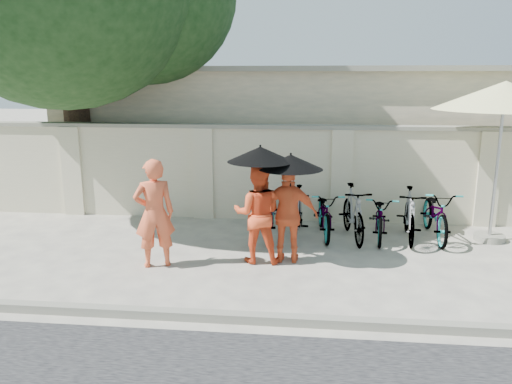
# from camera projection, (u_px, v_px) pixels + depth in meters

# --- Properties ---
(ground) EXTENTS (80.00, 80.00, 0.00)m
(ground) POSITION_uv_depth(u_px,v_px,m) (226.00, 271.00, 8.10)
(ground) COLOR #BAB39D
(kerb) EXTENTS (40.00, 0.16, 0.12)m
(kerb) POSITION_uv_depth(u_px,v_px,m) (205.00, 316.00, 6.44)
(kerb) COLOR gray
(kerb) RESTS_ON ground
(compound_wall) EXTENTS (20.00, 0.30, 2.00)m
(compound_wall) POSITION_uv_depth(u_px,v_px,m) (295.00, 174.00, 10.88)
(compound_wall) COLOR beige
(compound_wall) RESTS_ON ground
(building_behind) EXTENTS (14.00, 6.00, 3.20)m
(building_behind) POSITION_uv_depth(u_px,v_px,m) (334.00, 130.00, 14.32)
(building_behind) COLOR beige
(building_behind) RESTS_ON ground
(monk_left) EXTENTS (0.78, 0.66, 1.81)m
(monk_left) POSITION_uv_depth(u_px,v_px,m) (154.00, 213.00, 8.13)
(monk_left) COLOR #E45C35
(monk_left) RESTS_ON ground
(monk_center) EXTENTS (0.83, 0.65, 1.68)m
(monk_center) POSITION_uv_depth(u_px,v_px,m) (258.00, 214.00, 8.35)
(monk_center) COLOR #E44A21
(monk_center) RESTS_ON ground
(parasol_center) EXTENTS (1.08, 1.08, 1.03)m
(parasol_center) POSITION_uv_depth(u_px,v_px,m) (260.00, 154.00, 8.04)
(parasol_center) COLOR black
(parasol_center) RESTS_ON ground
(monk_right) EXTENTS (0.97, 0.42, 1.65)m
(monk_right) POSITION_uv_depth(u_px,v_px,m) (289.00, 215.00, 8.34)
(monk_right) COLOR #E65B2C
(monk_right) RESTS_ON ground
(parasol_right) EXTENTS (1.05, 1.05, 0.92)m
(parasol_right) POSITION_uv_depth(u_px,v_px,m) (291.00, 162.00, 8.05)
(parasol_right) COLOR black
(parasol_right) RESTS_ON ground
(patio_umbrella) EXTENTS (3.34, 3.34, 3.01)m
(patio_umbrella) POSITION_uv_depth(u_px,v_px,m) (505.00, 97.00, 9.00)
(patio_umbrella) COLOR gray
(patio_umbrella) RESTS_ON ground
(bike_0) EXTENTS (0.71, 1.96, 1.02)m
(bike_0) POSITION_uv_depth(u_px,v_px,m) (271.00, 209.00, 9.88)
(bike_0) COLOR #AAAAAA
(bike_0) RESTS_ON ground
(bike_1) EXTENTS (0.55, 1.65, 0.98)m
(bike_1) POSITION_uv_depth(u_px,v_px,m) (298.00, 212.00, 9.79)
(bike_1) COLOR #AAAAAA
(bike_1) RESTS_ON ground
(bike_2) EXTENTS (0.75, 1.80, 0.92)m
(bike_2) POSITION_uv_depth(u_px,v_px,m) (325.00, 213.00, 9.82)
(bike_2) COLOR #AAAAAA
(bike_2) RESTS_ON ground
(bike_3) EXTENTS (0.72, 1.80, 1.05)m
(bike_3) POSITION_uv_depth(u_px,v_px,m) (353.00, 213.00, 9.59)
(bike_3) COLOR #AAAAAA
(bike_3) RESTS_ON ground
(bike_4) EXTENTS (0.78, 1.75, 0.89)m
(bike_4) POSITION_uv_depth(u_px,v_px,m) (381.00, 216.00, 9.63)
(bike_4) COLOR #AAAAAA
(bike_4) RESTS_ON ground
(bike_5) EXTENTS (0.64, 1.71, 1.01)m
(bike_5) POSITION_uv_depth(u_px,v_px,m) (410.00, 215.00, 9.52)
(bike_5) COLOR #AAAAAA
(bike_5) RESTS_ON ground
(bike_6) EXTENTS (0.68, 1.90, 0.99)m
(bike_6) POSITION_uv_depth(u_px,v_px,m) (436.00, 214.00, 9.64)
(bike_6) COLOR #AAAAAA
(bike_6) RESTS_ON ground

